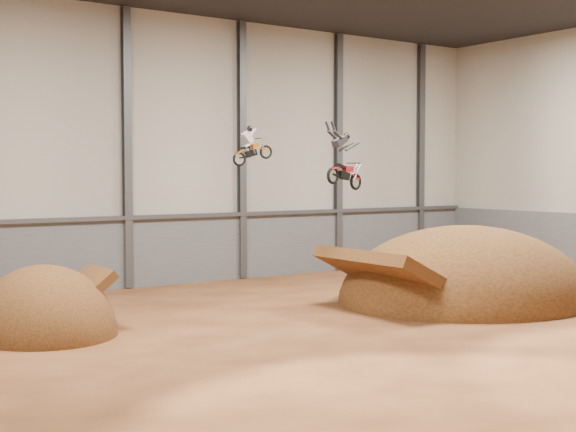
% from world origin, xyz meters
% --- Properties ---
extents(floor, '(40.00, 40.00, 0.00)m').
position_xyz_m(floor, '(0.00, 0.00, 0.00)').
color(floor, '#512A15').
rests_on(floor, ground).
extents(back_wall, '(40.00, 0.10, 14.00)m').
position_xyz_m(back_wall, '(0.00, 15.00, 7.00)').
color(back_wall, '#ADA699').
rests_on(back_wall, ground).
extents(lower_band_back, '(39.80, 0.18, 3.50)m').
position_xyz_m(lower_band_back, '(0.00, 14.90, 1.75)').
color(lower_band_back, slate).
rests_on(lower_band_back, ground).
extents(steel_rail, '(39.80, 0.35, 0.20)m').
position_xyz_m(steel_rail, '(0.00, 14.75, 3.55)').
color(steel_rail, '#47494F').
rests_on(steel_rail, lower_band_back).
extents(steel_column_2, '(0.40, 0.36, 13.90)m').
position_xyz_m(steel_column_2, '(-3.33, 14.80, 7.00)').
color(steel_column_2, '#47494F').
rests_on(steel_column_2, ground).
extents(steel_column_3, '(0.40, 0.36, 13.90)m').
position_xyz_m(steel_column_3, '(3.33, 14.80, 7.00)').
color(steel_column_3, '#47494F').
rests_on(steel_column_3, ground).
extents(steel_column_4, '(0.40, 0.36, 13.90)m').
position_xyz_m(steel_column_4, '(10.00, 14.80, 7.00)').
color(steel_column_4, '#47494F').
rests_on(steel_column_4, ground).
extents(steel_column_5, '(0.40, 0.36, 13.90)m').
position_xyz_m(steel_column_5, '(16.67, 14.80, 7.00)').
color(steel_column_5, '#47494F').
rests_on(steel_column_5, ground).
extents(takeoff_ramp, '(5.01, 5.78, 5.01)m').
position_xyz_m(takeoff_ramp, '(-10.48, 5.66, 0.00)').
color(takeoff_ramp, '#3D220F').
rests_on(takeoff_ramp, ground).
extents(landing_ramp, '(11.89, 10.52, 6.86)m').
position_xyz_m(landing_ramp, '(7.45, 2.36, 0.00)').
color(landing_ramp, '#3D220F').
rests_on(landing_ramp, ground).
extents(fmx_rider_a, '(2.21, 0.94, 2.02)m').
position_xyz_m(fmx_rider_a, '(-1.85, 5.30, 7.02)').
color(fmx_rider_a, '#C25600').
extents(fmx_rider_b, '(3.44, 1.51, 3.00)m').
position_xyz_m(fmx_rider_b, '(1.53, 3.69, 6.45)').
color(fmx_rider_b, '#B51119').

